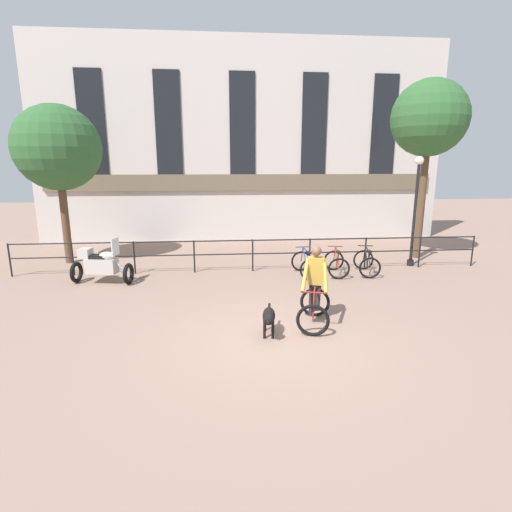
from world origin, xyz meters
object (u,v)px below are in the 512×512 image
at_px(dog, 269,317).
at_px(parked_motorcycle, 101,265).
at_px(parked_bicycle_near_lamp, 306,264).
at_px(street_lamp, 415,205).
at_px(parked_bicycle_mid_right, 367,263).
at_px(parked_bicycle_mid_left, 336,264).
at_px(cyclist_with_bike, 315,290).

height_order(dog, parked_motorcycle, parked_motorcycle).
distance_m(parked_bicycle_near_lamp, street_lamp, 4.31).
distance_m(parked_bicycle_near_lamp, parked_bicycle_mid_right, 1.96).
height_order(dog, parked_bicycle_mid_left, parked_bicycle_mid_left).
height_order(cyclist_with_bike, parked_bicycle_mid_right, cyclist_with_bike).
distance_m(parked_bicycle_near_lamp, parked_bicycle_mid_left, 0.98).
bearing_deg(street_lamp, cyclist_with_bike, -133.56).
height_order(parked_bicycle_near_lamp, parked_bicycle_mid_left, same).
distance_m(parked_bicycle_mid_left, street_lamp, 3.46).
bearing_deg(cyclist_with_bike, dog, -135.77).
bearing_deg(dog, parked_motorcycle, 145.28).
distance_m(cyclist_with_bike, parked_bicycle_near_lamp, 3.87).
bearing_deg(parked_bicycle_mid_left, parked_motorcycle, 9.69).
relative_size(cyclist_with_bike, parked_bicycle_mid_left, 1.43).
bearing_deg(dog, cyclist_with_bike, 36.71).
distance_m(cyclist_with_bike, parked_motorcycle, 6.51).
xyz_separation_m(parked_bicycle_near_lamp, parked_bicycle_mid_left, (0.98, 0.00, 0.00)).
relative_size(parked_motorcycle, parked_bicycle_mid_left, 1.51).
xyz_separation_m(parked_motorcycle, parked_bicycle_mid_left, (7.08, 0.30, -0.20)).
relative_size(parked_bicycle_mid_left, street_lamp, 0.32).
distance_m(cyclist_with_bike, street_lamp, 6.61).
distance_m(dog, parked_bicycle_near_lamp, 4.69).
bearing_deg(parked_bicycle_near_lamp, dog, 65.19).
height_order(cyclist_with_bike, parked_bicycle_mid_left, cyclist_with_bike).
distance_m(parked_motorcycle, street_lamp, 10.14).
distance_m(parked_motorcycle, parked_bicycle_mid_left, 7.09).
height_order(dog, street_lamp, street_lamp).
bearing_deg(parked_bicycle_near_lamp, street_lamp, -170.70).
bearing_deg(cyclist_with_bike, parked_motorcycle, 163.03).
height_order(parked_bicycle_mid_left, parked_bicycle_mid_right, same).
distance_m(cyclist_with_bike, parked_bicycle_mid_left, 4.14).
height_order(dog, parked_bicycle_mid_right, parked_bicycle_mid_right).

